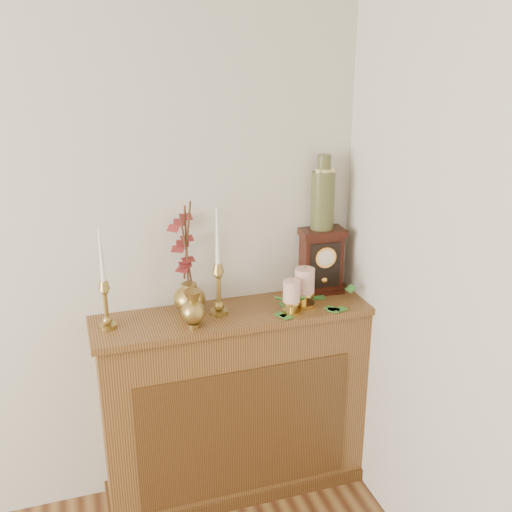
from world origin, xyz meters
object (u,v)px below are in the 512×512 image
object	(u,v)px
mantel_clock	(321,261)
ceramic_vase	(323,196)
candlestick_left	(105,297)
bud_vase	(193,310)
ginger_jar	(184,261)
candlestick_center	(218,281)

from	to	relation	value
mantel_clock	ceramic_vase	distance (m)	0.31
candlestick_left	bud_vase	bearing A→B (deg)	-16.40
candlestick_left	mantel_clock	bearing A→B (deg)	5.57
bud_vase	ceramic_vase	world-z (taller)	ceramic_vase
bud_vase	candlestick_left	bearing A→B (deg)	163.60
candlestick_left	mantel_clock	xyz separation A→B (m)	(0.99, 0.10, 0.01)
bud_vase	ceramic_vase	size ratio (longest dim) A/B	0.48
ceramic_vase	mantel_clock	bearing A→B (deg)	-94.02
bud_vase	ginger_jar	world-z (taller)	ginger_jar
candlestick_left	ceramic_vase	xyz separation A→B (m)	(0.99, 0.10, 0.32)
candlestick_left	bud_vase	world-z (taller)	candlestick_left
ginger_jar	mantel_clock	bearing A→B (deg)	1.20
bud_vase	ginger_jar	xyz separation A→B (m)	(0.01, 0.18, 0.15)
ceramic_vase	ginger_jar	bearing A→B (deg)	-178.56
candlestick_left	candlestick_center	xyz separation A→B (m)	(0.47, -0.01, 0.02)
candlestick_center	bud_vase	distance (m)	0.18
candlestick_left	mantel_clock	size ratio (longest dim) A/B	1.39
candlestick_left	ginger_jar	xyz separation A→B (m)	(0.35, 0.08, 0.09)
ginger_jar	ceramic_vase	world-z (taller)	ceramic_vase
mantel_clock	candlestick_left	bearing A→B (deg)	-170.41
candlestick_left	ceramic_vase	bearing A→B (deg)	5.73
bud_vase	candlestick_center	bearing A→B (deg)	34.72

